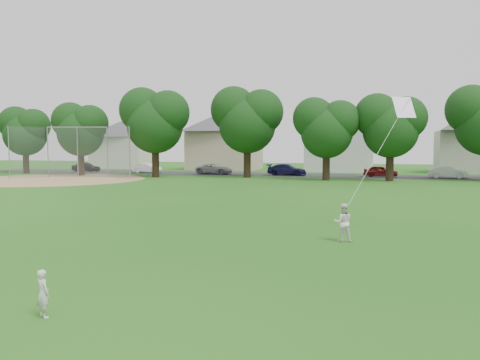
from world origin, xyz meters
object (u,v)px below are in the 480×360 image
(toddler, at_px, (43,293))
(baseball_backstop, at_px, (76,152))
(kite, at_px, (375,158))
(older_boy, at_px, (343,222))

(toddler, height_order, baseball_backstop, baseball_backstop)
(baseball_backstop, bearing_deg, kite, -39.10)
(older_boy, height_order, kite, kite)
(toddler, distance_m, kite, 12.05)
(toddler, distance_m, baseball_backstop, 42.56)
(older_boy, distance_m, baseball_backstop, 39.18)
(toddler, relative_size, kite, 0.19)
(toddler, xyz_separation_m, kite, (5.98, 10.18, 2.38))
(older_boy, bearing_deg, kite, -143.37)
(older_boy, relative_size, baseball_backstop, 0.11)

